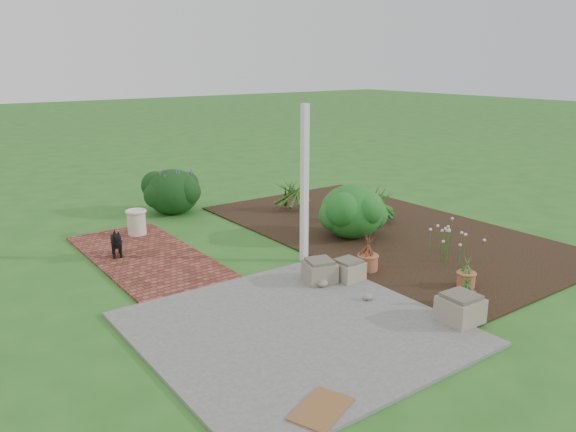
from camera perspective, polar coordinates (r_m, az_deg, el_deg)
ground at (r=8.84m, az=0.47°, el=-5.14°), size 80.00×80.00×0.00m
concrete_patio at (r=6.86m, az=0.75°, el=-11.35°), size 3.50×3.50×0.04m
brick_path at (r=9.52m, az=-14.21°, el=-3.98°), size 1.60×3.50×0.04m
garden_bed at (r=10.76m, az=9.65°, el=-1.47°), size 4.00×7.00×0.03m
veranda_post at (r=8.73m, az=1.69°, el=3.15°), size 0.10×0.10×2.50m
stone_trough_near at (r=7.25m, az=17.08°, el=-9.05°), size 0.47×0.47×0.30m
stone_trough_mid at (r=8.26m, az=6.13°, el=-5.52°), size 0.40×0.40×0.26m
stone_trough_far at (r=8.15m, az=3.23°, el=-5.67°), size 0.52×0.52×0.28m
coir_doormat at (r=5.43m, az=3.41°, el=-18.98°), size 0.71×0.59×0.02m
black_dog at (r=9.48m, az=-17.05°, el=-2.47°), size 0.24×0.50×0.44m
cream_ceramic_urn at (r=10.62m, az=-15.12°, el=-0.65°), size 0.43×0.43×0.44m
evergreen_shrub at (r=10.19m, az=6.52°, el=0.62°), size 1.52×1.52×0.97m
agapanthus_clump_back at (r=11.20m, az=8.93°, el=1.71°), size 1.32×1.32×0.90m
agapanthus_clump_front at (r=11.90m, az=0.39°, el=2.59°), size 1.01×1.01×0.85m
pink_flower_patch at (r=9.39m, az=16.42°, el=-2.52°), size 1.01×1.01×0.57m
terracotta_pot_bronze at (r=8.66m, az=8.11°, el=-4.69°), size 0.38×0.38×0.24m
terracotta_pot_small_left at (r=7.74m, az=17.57°, el=-7.98°), size 0.30×0.30×0.20m
terracotta_pot_small_right at (r=8.36m, az=17.64°, el=-6.16°), size 0.33×0.33×0.21m
purple_flowering_bush at (r=12.04m, az=-11.65°, el=2.54°), size 1.39×1.39×0.96m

